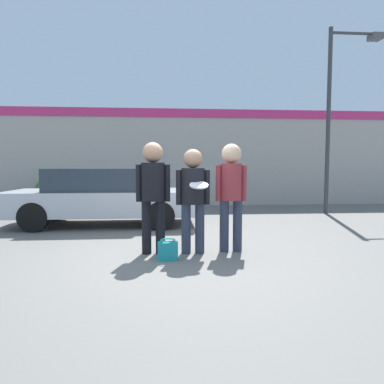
% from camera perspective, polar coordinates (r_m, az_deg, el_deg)
% --- Properties ---
extents(ground_plane, '(56.00, 56.00, 0.00)m').
position_cam_1_polar(ground_plane, '(5.44, -3.96, -10.57)').
color(ground_plane, '#66635E').
extents(storefront_building, '(24.00, 0.22, 3.41)m').
position_cam_1_polar(storefront_building, '(12.20, -4.43, 5.85)').
color(storefront_building, '#B2A89E').
rests_on(storefront_building, ground).
extents(person_left, '(0.54, 0.37, 1.77)m').
position_cam_1_polar(person_left, '(5.44, -6.51, 0.87)').
color(person_left, black).
rests_on(person_left, ground).
extents(person_middle_with_frisbee, '(0.54, 0.60, 1.67)m').
position_cam_1_polar(person_middle_with_frisbee, '(5.43, 0.17, 0.10)').
color(person_middle_with_frisbee, '#2D3347').
rests_on(person_middle_with_frisbee, ground).
extents(person_right, '(0.51, 0.34, 1.76)m').
position_cam_1_polar(person_right, '(5.59, 6.55, 0.78)').
color(person_right, '#2D3347').
rests_on(person_right, ground).
extents(parked_car_near, '(4.35, 1.78, 1.34)m').
position_cam_1_polar(parked_car_near, '(8.42, -14.64, -0.70)').
color(parked_car_near, '#B7BABF').
rests_on(parked_car_near, ground).
extents(street_lamp, '(1.59, 0.35, 5.38)m').
position_cam_1_polar(street_lamp, '(11.19, 23.33, 14.10)').
color(street_lamp, '#38383D').
rests_on(street_lamp, ground).
extents(shrub, '(1.07, 1.07, 1.07)m').
position_cam_1_polar(shrub, '(12.07, -22.34, -0.13)').
color(shrub, '#2D6B33').
rests_on(shrub, ground).
extents(handbag, '(0.30, 0.23, 0.31)m').
position_cam_1_polar(handbag, '(5.17, -4.05, -9.65)').
color(handbag, teal).
rests_on(handbag, ground).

